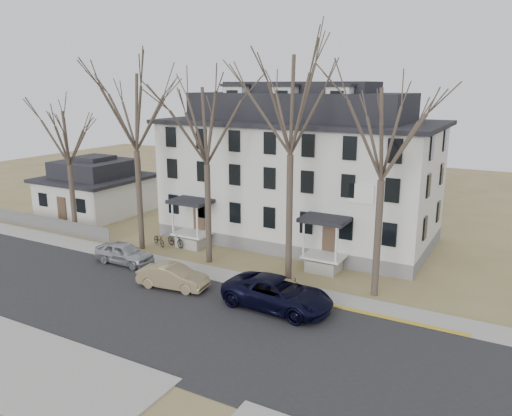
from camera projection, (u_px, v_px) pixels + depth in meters
The scene contains 17 objects.
ground at pixel (181, 342), 23.60m from camera, with size 120.00×120.00×0.00m, color olive.
main_road at pixel (205, 325), 25.30m from camera, with size 120.00×10.00×0.04m, color #27272A.
far_sidewalk at pixel (261, 284), 30.39m from camera, with size 120.00×2.00×0.08m, color #A09F97.
yellow_curb at pixel (333, 307), 27.28m from camera, with size 14.00×0.25×0.06m, color gold.
boarding_house at pixel (299, 171), 38.49m from camera, with size 20.80×12.36×12.05m.
small_house at pixel (96, 189), 46.97m from camera, with size 8.70×8.70×5.00m.
fence at pixel (48, 231), 41.52m from camera, with size 14.00×0.06×1.20m, color gray.
tree_far_left at pixel (134, 107), 34.59m from camera, with size 8.40×8.40×13.72m.
tree_mid_left at pixel (206, 120), 31.96m from camera, with size 7.80×7.80×12.74m.
tree_center at pixel (291, 98), 28.78m from camera, with size 9.00×9.00×14.70m.
tree_mid_right at pixel (384, 128), 26.56m from camera, with size 7.80×7.80×12.74m.
tree_bungalow at pixel (67, 134), 38.41m from camera, with size 6.60×6.60×10.78m.
car_silver at pixel (124, 254), 33.72m from camera, with size 1.71×4.25×1.45m, color #A5A6AC.
car_tan at pixel (173, 277), 29.66m from camera, with size 1.49×4.29×1.41m, color #918059.
car_navy at pixel (278, 294), 26.91m from camera, with size 2.81×6.09×1.69m, color black.
bicycle_left at pixel (159, 240), 37.59m from camera, with size 0.61×1.74×0.92m, color black.
bicycle_right at pixel (176, 240), 37.19m from camera, with size 0.52×1.83×1.10m, color black.
Camera 1 is at (13.46, -16.98, 11.84)m, focal length 35.00 mm.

